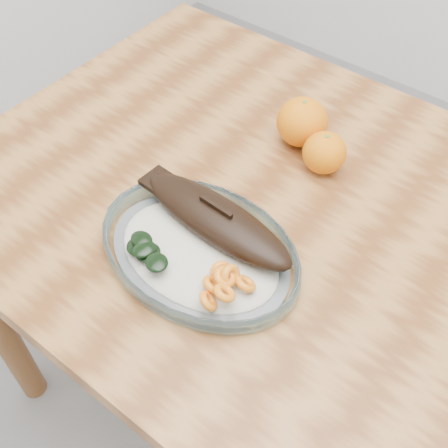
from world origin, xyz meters
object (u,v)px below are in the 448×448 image
object	(u,v)px
plated_meal	(200,247)
orange_right	(324,153)
dining_table	(301,259)
orange_left	(302,122)

from	to	relation	value
plated_meal	orange_right	world-z (taller)	plated_meal
dining_table	plated_meal	xyz separation A→B (m)	(-0.09, -0.15, 0.12)
dining_table	orange_left	world-z (taller)	orange_left
dining_table	orange_right	bearing A→B (deg)	111.57
plated_meal	orange_right	size ratio (longest dim) A/B	7.92
orange_left	orange_right	xyz separation A→B (m)	(0.07, -0.04, -0.01)
plated_meal	orange_left	world-z (taller)	orange_left
dining_table	orange_right	xyz separation A→B (m)	(-0.05, 0.12, 0.14)
dining_table	orange_left	xyz separation A→B (m)	(-0.11, 0.15, 0.14)
plated_meal	orange_right	distance (m)	0.28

